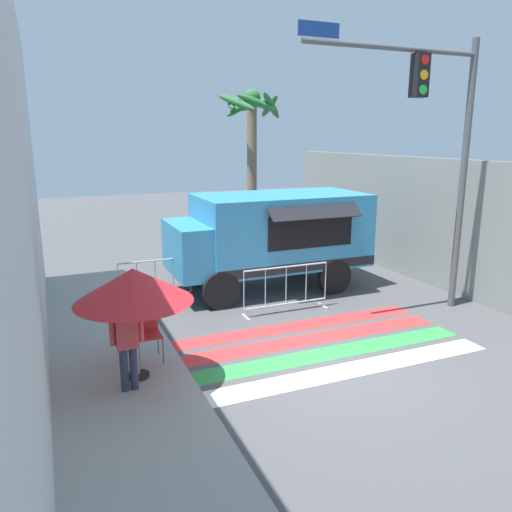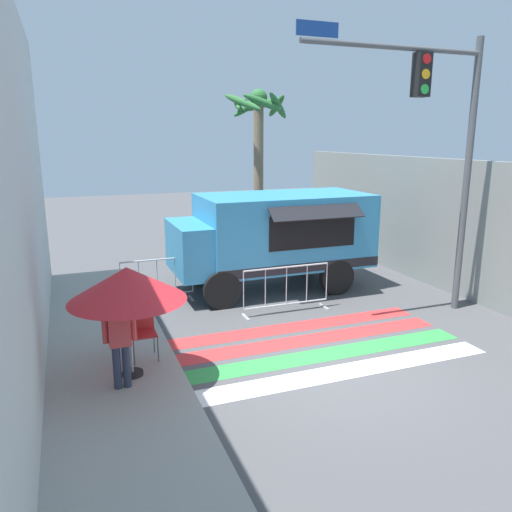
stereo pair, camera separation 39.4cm
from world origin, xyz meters
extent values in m
plane|color=#4C4C4F|center=(0.00, 0.00, 0.00)|extent=(60.00, 60.00, 0.00)
cube|color=#99968E|center=(-4.79, 0.00, 0.08)|extent=(4.40, 16.00, 0.15)
cube|color=silver|center=(-4.96, 0.00, 3.26)|extent=(0.25, 16.00, 6.52)
cube|color=gray|center=(5.34, 3.00, 1.78)|extent=(0.20, 16.00, 3.55)
cube|color=white|center=(0.00, -0.21, 0.00)|extent=(6.40, 0.56, 0.01)
cube|color=green|center=(0.00, 0.55, 0.00)|extent=(6.40, 0.56, 0.01)
cube|color=red|center=(0.00, 1.31, 0.00)|extent=(6.40, 0.56, 0.01)
cube|color=red|center=(0.00, 2.07, 0.00)|extent=(6.40, 0.56, 0.01)
cube|color=#338CBF|center=(1.26, 4.95, 1.64)|extent=(4.53, 2.39, 1.94)
cube|color=#338CBF|center=(-1.01, 4.95, 1.33)|extent=(1.60, 2.20, 1.31)
cube|color=#1E232D|center=(-1.76, 4.95, 1.65)|extent=(0.06, 1.91, 0.50)
cube|color=black|center=(1.52, 3.74, 1.79)|extent=(2.40, 0.03, 0.87)
cube|color=black|center=(1.52, 3.53, 2.30)|extent=(2.50, 0.43, 0.31)
cube|color=black|center=(1.26, 3.74, 0.85)|extent=(4.53, 0.01, 0.24)
cylinder|color=black|center=(-0.88, 3.85, 0.47)|extent=(0.95, 0.22, 0.95)
cylinder|color=black|center=(-0.88, 6.05, 0.47)|extent=(0.95, 0.22, 0.95)
cylinder|color=black|center=(2.32, 3.85, 0.47)|extent=(0.95, 0.22, 0.95)
cylinder|color=black|center=(2.32, 6.05, 0.47)|extent=(0.95, 0.22, 0.95)
cylinder|color=#515456|center=(4.50, 1.83, 3.13)|extent=(0.16, 0.16, 6.26)
cylinder|color=#515456|center=(2.32, 1.83, 5.90)|extent=(4.36, 0.11, 0.11)
cube|color=black|center=(2.98, 1.80, 5.39)|extent=(0.32, 0.28, 0.90)
cylinder|color=red|center=(2.98, 1.66, 5.69)|extent=(0.20, 0.02, 0.20)
cylinder|color=#F2A519|center=(2.98, 1.66, 5.39)|extent=(0.20, 0.02, 0.20)
cylinder|color=green|center=(2.98, 1.66, 5.09)|extent=(0.20, 0.02, 0.20)
cube|color=navy|center=(0.49, 1.81, 6.12)|extent=(0.90, 0.02, 0.28)
cylinder|color=black|center=(-3.44, 0.72, 0.18)|extent=(0.36, 0.36, 0.06)
cylinder|color=#B2B2B7|center=(-3.44, 0.72, 1.11)|extent=(0.04, 0.04, 1.91)
cone|color=red|center=(-3.44, 0.72, 1.78)|extent=(1.94, 1.94, 0.56)
cylinder|color=#4C4C51|center=(-3.36, 1.07, 0.39)|extent=(0.02, 0.02, 0.47)
cylinder|color=#4C4C51|center=(-2.93, 1.07, 0.39)|extent=(0.02, 0.02, 0.47)
cylinder|color=#4C4C51|center=(-3.36, 1.50, 0.39)|extent=(0.02, 0.02, 0.47)
cylinder|color=#4C4C51|center=(-2.93, 1.50, 0.39)|extent=(0.02, 0.02, 0.47)
cube|color=#B22626|center=(-3.14, 1.29, 0.64)|extent=(0.45, 0.45, 0.03)
cube|color=#B22626|center=(-3.14, 1.50, 0.88)|extent=(0.45, 0.03, 0.45)
cylinder|color=#2D3347|center=(-3.71, 0.34, 0.52)|extent=(0.13, 0.13, 0.73)
cylinder|color=#2D3347|center=(-3.56, 0.34, 0.52)|extent=(0.13, 0.13, 0.73)
cube|color=#CC3F3F|center=(-3.64, 0.34, 1.18)|extent=(0.34, 0.20, 0.59)
cylinder|color=#CC3F3F|center=(-3.86, 0.34, 1.21)|extent=(0.09, 0.09, 0.50)
cylinder|color=#CC3F3F|center=(-3.42, 0.34, 1.21)|extent=(0.09, 0.09, 0.50)
sphere|color=tan|center=(-3.64, 0.34, 1.60)|extent=(0.20, 0.20, 0.20)
cylinder|color=#B7BABF|center=(0.48, 3.02, 1.13)|extent=(2.17, 0.04, 0.04)
cylinder|color=#B7BABF|center=(0.48, 3.02, 0.21)|extent=(2.17, 0.04, 0.04)
cylinder|color=#B7BABF|center=(-0.60, 3.02, 0.67)|extent=(0.02, 0.02, 0.92)
cylinder|color=#B7BABF|center=(-0.06, 3.02, 0.67)|extent=(0.02, 0.02, 0.92)
cylinder|color=#B7BABF|center=(0.48, 3.02, 0.67)|extent=(0.02, 0.02, 0.92)
cylinder|color=#B7BABF|center=(1.02, 3.02, 0.67)|extent=(0.02, 0.02, 0.92)
cylinder|color=#B7BABF|center=(1.56, 3.02, 0.67)|extent=(0.02, 0.02, 0.92)
cube|color=#B7BABF|center=(-0.55, 3.02, 0.01)|extent=(0.06, 0.44, 0.03)
cube|color=#B7BABF|center=(1.51, 3.02, 0.01)|extent=(0.06, 0.44, 0.03)
cylinder|color=#B7BABF|center=(-2.27, 4.85, 1.13)|extent=(1.80, 0.04, 0.04)
cylinder|color=#B7BABF|center=(-2.27, 4.85, 0.21)|extent=(1.80, 0.04, 0.04)
cylinder|color=#B7BABF|center=(-3.17, 4.85, 0.67)|extent=(0.02, 0.02, 0.92)
cylinder|color=#B7BABF|center=(-2.72, 4.85, 0.67)|extent=(0.02, 0.02, 0.92)
cylinder|color=#B7BABF|center=(-2.27, 4.85, 0.67)|extent=(0.02, 0.02, 0.92)
cylinder|color=#B7BABF|center=(-1.81, 4.85, 0.67)|extent=(0.02, 0.02, 0.92)
cylinder|color=#B7BABF|center=(-1.36, 4.85, 0.67)|extent=(0.02, 0.02, 0.92)
cube|color=#B7BABF|center=(-3.12, 4.85, 0.01)|extent=(0.06, 0.44, 0.03)
cube|color=#B7BABF|center=(-1.41, 4.85, 0.01)|extent=(0.06, 0.44, 0.03)
cylinder|color=#7A664C|center=(2.16, 9.20, 2.63)|extent=(0.34, 0.34, 5.25)
sphere|color=#2D6B33|center=(2.16, 9.20, 5.40)|extent=(0.60, 0.60, 0.60)
ellipsoid|color=#2D6B33|center=(2.83, 9.21, 5.16)|extent=(0.25, 1.29, 0.84)
ellipsoid|color=#2D6B33|center=(2.58, 9.83, 5.24)|extent=(1.40, 1.05, 0.65)
ellipsoid|color=#2D6B33|center=(2.02, 9.86, 5.15)|extent=(1.31, 0.50, 0.87)
ellipsoid|color=#2D6B33|center=(1.47, 9.39, 5.23)|extent=(0.61, 1.46, 0.66)
ellipsoid|color=#2D6B33|center=(1.43, 8.81, 5.23)|extent=(0.99, 1.56, 0.74)
ellipsoid|color=#2D6B33|center=(2.04, 8.53, 5.22)|extent=(1.40, 0.47, 0.69)
ellipsoid|color=#2D6B33|center=(2.65, 8.67, 5.13)|extent=(1.17, 1.10, 0.96)
camera|label=1|loc=(-4.62, -7.19, 4.12)|focal=35.00mm
camera|label=2|loc=(-4.26, -7.34, 4.12)|focal=35.00mm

